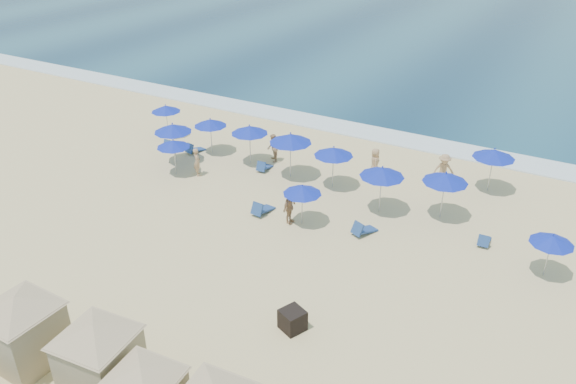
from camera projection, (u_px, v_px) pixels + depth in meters
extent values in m
plane|color=beige|center=(261.00, 248.00, 25.58)|extent=(160.00, 160.00, 0.00)
cube|color=#0E304E|center=(504.00, 28.00, 67.73)|extent=(160.00, 80.00, 0.06)
cube|color=white|center=(385.00, 136.00, 37.44)|extent=(160.00, 2.50, 0.08)
cube|color=black|center=(293.00, 320.00, 20.67)|extent=(1.07, 1.07, 0.82)
cube|color=tan|center=(25.00, 335.00, 19.01)|extent=(2.21, 2.21, 2.16)
cube|color=tan|center=(17.00, 310.00, 18.50)|extent=(2.32, 2.32, 0.09)
pyramid|color=tan|center=(14.00, 297.00, 18.25)|extent=(4.73, 4.73, 0.54)
cube|color=tan|center=(101.00, 362.00, 17.96)|extent=(2.26, 2.26, 2.08)
cube|color=tan|center=(95.00, 337.00, 17.47)|extent=(2.38, 2.38, 0.08)
pyramid|color=tan|center=(93.00, 324.00, 17.23)|extent=(4.53, 4.53, 0.52)
cube|color=tan|center=(142.00, 379.00, 16.18)|extent=(2.14, 2.14, 0.08)
pyramid|color=tan|center=(140.00, 367.00, 15.96)|extent=(4.15, 4.15, 0.47)
cylinder|color=#A5A8AD|center=(167.00, 123.00, 37.18)|extent=(0.05, 0.05, 1.74)
cone|color=#1024AD|center=(166.00, 109.00, 36.70)|extent=(1.92, 1.92, 0.41)
sphere|color=#1024AD|center=(165.00, 105.00, 36.58)|extent=(0.07, 0.07, 0.07)
cylinder|color=#A5A8AD|center=(175.00, 160.00, 32.06)|extent=(0.05, 0.05, 1.71)
cone|color=#1024AD|center=(173.00, 144.00, 31.58)|extent=(1.89, 1.89, 0.41)
sphere|color=#1024AD|center=(173.00, 140.00, 31.47)|extent=(0.07, 0.07, 0.07)
cylinder|color=#A5A8AD|center=(211.00, 139.00, 34.69)|extent=(0.05, 0.05, 1.82)
cone|color=#1024AD|center=(210.00, 123.00, 34.18)|extent=(2.01, 2.01, 0.43)
sphere|color=#1024AD|center=(210.00, 118.00, 34.06)|extent=(0.08, 0.08, 0.08)
cylinder|color=#A5A8AD|center=(175.00, 147.00, 33.37)|extent=(0.05, 0.05, 2.01)
cone|color=#1024AD|center=(173.00, 128.00, 32.81)|extent=(2.23, 2.23, 0.48)
sphere|color=#1024AD|center=(172.00, 123.00, 32.67)|extent=(0.08, 0.08, 0.08)
cylinder|color=#A5A8AD|center=(290.00, 159.00, 31.60)|extent=(0.06, 0.06, 2.16)
cone|color=#1024AD|center=(291.00, 138.00, 31.00)|extent=(2.39, 2.39, 0.51)
sphere|color=#1024AD|center=(291.00, 133.00, 30.85)|extent=(0.09, 0.09, 0.09)
cylinder|color=#A5A8AD|center=(250.00, 148.00, 33.25)|extent=(0.05, 0.05, 1.98)
cone|color=#1024AD|center=(250.00, 130.00, 32.70)|extent=(2.18, 2.18, 0.47)
sphere|color=#1024AD|center=(249.00, 125.00, 32.56)|extent=(0.08, 0.08, 0.08)
cylinder|color=#A5A8AD|center=(302.00, 208.00, 27.14)|extent=(0.04, 0.04, 1.70)
cone|color=#1024AD|center=(302.00, 190.00, 26.67)|extent=(1.88, 1.88, 0.40)
sphere|color=#1024AD|center=(302.00, 185.00, 26.56)|extent=(0.07, 0.07, 0.07)
cylinder|color=#A5A8AD|center=(333.00, 171.00, 30.54)|extent=(0.05, 0.05, 1.93)
cone|color=#1024AD|center=(334.00, 152.00, 30.01)|extent=(2.14, 2.14, 0.46)
sphere|color=#1024AD|center=(334.00, 147.00, 29.88)|extent=(0.08, 0.08, 0.08)
cylinder|color=#A5A8AD|center=(380.00, 194.00, 28.13)|extent=(0.05, 0.05, 2.02)
cone|color=#1024AD|center=(382.00, 172.00, 27.57)|extent=(2.24, 2.24, 0.48)
sphere|color=#1024AD|center=(383.00, 167.00, 27.43)|extent=(0.09, 0.09, 0.09)
cylinder|color=#A5A8AD|center=(490.00, 174.00, 30.13)|extent=(0.05, 0.05, 2.01)
cone|color=#1024AD|center=(494.00, 154.00, 29.57)|extent=(2.22, 2.22, 0.48)
sphere|color=#1024AD|center=(495.00, 148.00, 29.44)|extent=(0.08, 0.08, 0.08)
cylinder|color=#A5A8AD|center=(442.00, 199.00, 27.61)|extent=(0.05, 0.05, 2.01)
cone|color=#1024AD|center=(446.00, 178.00, 27.06)|extent=(2.22, 2.22, 0.48)
sphere|color=#1024AD|center=(446.00, 172.00, 26.92)|extent=(0.08, 0.08, 0.08)
cylinder|color=#A5A8AD|center=(547.00, 259.00, 23.41)|extent=(0.04, 0.04, 1.63)
cone|color=#1024AD|center=(552.00, 240.00, 22.96)|extent=(1.80, 1.80, 0.39)
sphere|color=#1024AD|center=(554.00, 235.00, 22.85)|extent=(0.07, 0.07, 0.07)
cube|color=navy|center=(172.00, 145.00, 35.82)|extent=(0.56, 1.13, 0.31)
cube|color=navy|center=(167.00, 144.00, 35.35)|extent=(0.54, 0.32, 0.54)
cube|color=navy|center=(196.00, 149.00, 35.13)|extent=(0.80, 1.28, 0.33)
cube|color=navy|center=(190.00, 148.00, 34.69)|extent=(0.62, 0.44, 0.58)
cube|color=navy|center=(265.00, 167.00, 32.90)|extent=(0.61, 1.18, 0.32)
cube|color=navy|center=(261.00, 166.00, 32.41)|extent=(0.56, 0.35, 0.56)
cube|color=navy|center=(264.00, 209.00, 28.43)|extent=(0.72, 1.34, 0.36)
cube|color=navy|center=(257.00, 209.00, 27.91)|extent=(0.64, 0.40, 0.63)
cube|color=navy|center=(365.00, 230.00, 26.69)|extent=(1.03, 1.38, 0.34)
cube|color=navy|center=(357.00, 229.00, 26.29)|extent=(0.67, 0.55, 0.61)
cube|color=navy|center=(484.00, 240.00, 25.93)|extent=(0.56, 1.09, 0.29)
cube|color=navy|center=(484.00, 241.00, 25.48)|extent=(0.52, 0.32, 0.52)
imported|color=tan|center=(197.00, 162.00, 31.92)|extent=(0.71, 0.70, 1.65)
imported|color=tan|center=(273.00, 148.00, 33.57)|extent=(1.03, 1.06, 1.72)
imported|color=tan|center=(289.00, 208.00, 27.20)|extent=(0.45, 1.01, 1.70)
imported|color=tan|center=(444.00, 170.00, 30.74)|extent=(1.38, 1.21, 1.86)
imported|color=tan|center=(375.00, 163.00, 31.77)|extent=(0.86, 0.99, 1.70)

